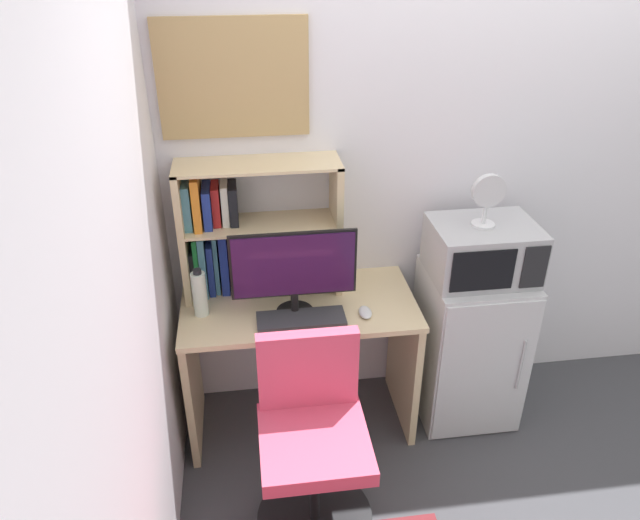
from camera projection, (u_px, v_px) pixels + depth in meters
The scene contains 13 objects.
wall_back at pixel (557, 164), 3.08m from camera, with size 6.40×0.04×2.60m, color silver.
wall_left at pixel (88, 437), 1.44m from camera, with size 0.04×4.40×2.60m, color silver.
desk at pixel (300, 344), 3.03m from camera, with size 1.14×0.58×0.77m.
hutch_bookshelf at pixel (236, 233), 2.88m from camera, with size 0.76×0.25×0.67m.
monitor at pixel (294, 269), 2.72m from camera, with size 0.58×0.18×0.43m.
keyboard at pixel (301, 319), 2.78m from camera, with size 0.41×0.15×0.02m, color #333338.
computer_mouse at pixel (365, 312), 2.82m from camera, with size 0.06×0.10×0.03m, color silver.
water_bottle at pixel (200, 293), 2.78m from camera, with size 0.07×0.07×0.24m.
mini_fridge at pixel (468, 344), 3.18m from camera, with size 0.50×0.50×0.86m.
microwave at pixel (482, 250), 2.91m from camera, with size 0.50×0.39×0.27m.
desk_fan at pixel (488, 197), 2.76m from camera, with size 0.16×0.11×0.26m.
desk_chair at pixel (313, 448), 2.58m from camera, with size 0.52×0.52×0.91m.
wall_corkboard at pixel (233, 79), 2.62m from camera, with size 0.67×0.02×0.52m, color tan.
Camera 1 is at (-1.21, -2.71, 2.38)m, focal length 33.58 mm.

